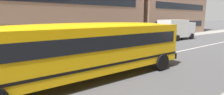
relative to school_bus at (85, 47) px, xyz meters
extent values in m
plane|color=#4C4C4F|center=(-1.68, 1.20, -1.71)|extent=(400.00, 400.00, 0.00)
cube|color=gray|center=(-1.68, 8.81, -1.70)|extent=(120.00, 3.00, 0.01)
cube|color=silver|center=(-1.68, 1.20, -1.71)|extent=(110.00, 0.16, 0.01)
cube|color=yellow|center=(0.25, -0.01, -0.11)|extent=(11.05, 2.81, 2.20)
cube|color=black|center=(5.82, -0.17, -1.03)|extent=(0.27, 2.50, 0.36)
cube|color=black|center=(0.25, -0.01, 0.28)|extent=(10.39, 2.83, 0.64)
cube|color=black|center=(0.25, -0.01, -0.76)|extent=(11.07, 2.84, 0.12)
ellipsoid|color=yellow|center=(0.25, -0.01, 0.99)|extent=(10.60, 2.60, 0.36)
cylinder|color=red|center=(-3.22, 1.52, -0.22)|extent=(0.45, 0.45, 0.03)
cylinder|color=black|center=(4.38, -1.37, -1.21)|extent=(1.01, 0.31, 1.00)
cylinder|color=black|center=(4.46, 1.12, -1.21)|extent=(1.01, 0.31, 1.00)
cube|color=maroon|center=(9.81, 6.08, -1.06)|extent=(3.93, 1.77, 0.70)
cube|color=black|center=(9.66, 6.08, -0.39)|extent=(2.23, 1.60, 0.64)
cylinder|color=black|center=(11.12, 6.90, -1.41)|extent=(0.60, 0.19, 0.60)
cylinder|color=black|center=(11.09, 5.20, -1.41)|extent=(0.60, 0.19, 0.60)
cylinder|color=black|center=(8.52, 6.95, -1.41)|extent=(0.60, 0.19, 0.60)
cylinder|color=black|center=(8.49, 5.25, -1.41)|extent=(0.60, 0.19, 0.60)
cube|color=silver|center=(20.23, 6.26, -0.29)|extent=(1.85, 2.24, 2.00)
cube|color=black|center=(21.15, 6.24, 0.01)|extent=(0.08, 1.85, 0.70)
cube|color=silver|center=(17.23, 6.33, -0.09)|extent=(4.25, 2.29, 2.40)
cylinder|color=black|center=(20.26, 7.36, -1.29)|extent=(0.85, 0.28, 0.84)
cylinder|color=black|center=(20.21, 5.16, -1.29)|extent=(0.85, 0.28, 0.84)
cylinder|color=black|center=(16.69, 7.44, -1.29)|extent=(0.85, 0.28, 0.84)
cylinder|color=black|center=(16.64, 5.24, -1.29)|extent=(0.85, 0.28, 0.84)
cube|color=black|center=(4.62, 10.29, 0.21)|extent=(18.32, 0.04, 1.10)
cube|color=black|center=(26.00, 10.29, 0.21)|extent=(15.53, 0.04, 1.10)
cube|color=black|center=(26.00, 10.29, 3.41)|extent=(15.53, 0.04, 1.10)
camera|label=1|loc=(-3.97, -7.41, 1.42)|focal=27.36mm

